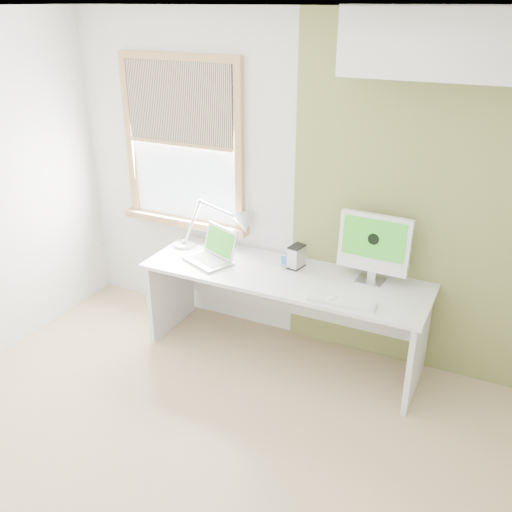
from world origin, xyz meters
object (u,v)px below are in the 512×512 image
Objects in this scene: desk at (287,293)px; external_drive at (297,257)px; desk_lamp at (233,225)px; imac at (374,245)px; laptop at (213,253)px.

external_drive is (0.04, 0.09, 0.29)m from desk.
desk is 2.86× the size of desk_lamp.
imac is (0.58, 0.04, 0.20)m from external_drive.
laptop is (-0.04, -0.25, -0.16)m from desk_lamp.
desk is at bearing -112.43° from external_drive.
desk_lamp reaches higher than laptop.
desk is 0.30m from external_drive.
imac reaches higher than desk.
desk is 0.80m from imac.
desk is at bearing -168.56° from imac.
desk is 0.72m from desk_lamp.
desk_lamp reaches higher than external_drive.
laptop is at bearing -100.11° from desk_lamp.
external_drive is at bearing -176.50° from imac.
desk_lamp is at bearing 177.72° from imac.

